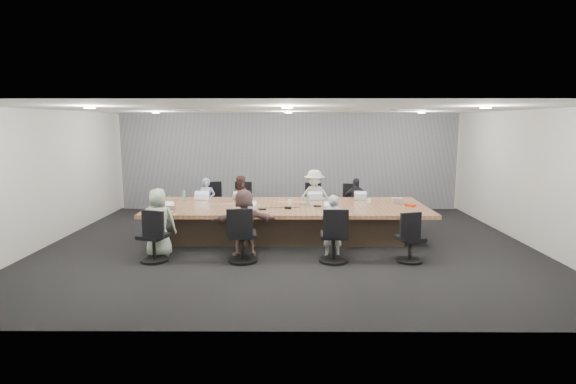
{
  "coord_description": "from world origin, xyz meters",
  "views": [
    {
      "loc": [
        0.06,
        -9.16,
        2.53
      ],
      "look_at": [
        0.0,
        0.4,
        1.05
      ],
      "focal_mm": 28.0,
      "sensor_mm": 36.0,
      "label": 1
    }
  ],
  "objects_px": {
    "person_0": "(207,201)",
    "chair_2": "(314,207)",
    "person_6": "(332,226)",
    "person_5": "(244,223)",
    "chair_1": "(244,206)",
    "chair_3": "(353,208)",
    "person_3": "(355,201)",
    "bottle_green_left": "(184,196)",
    "snack_packet": "(410,205)",
    "chair_6": "(334,240)",
    "chair_7": "(410,242)",
    "laptop_0": "(202,199)",
    "bottle_green_right": "(308,201)",
    "chair_5": "(243,239)",
    "person_2": "(314,197)",
    "canvas_bag": "(397,201)",
    "person_4": "(159,222)",
    "laptop_3": "(359,199)",
    "laptop_5": "(247,212)",
    "chair_4": "(154,240)",
    "bottle_clear": "(237,198)",
    "laptop_6": "(330,212)",
    "chair_0": "(210,206)",
    "laptop_2": "(316,199)",
    "stapler": "(288,208)",
    "laptop_4": "(166,212)",
    "laptop_1": "(240,199)",
    "person_1": "(242,200)",
    "conference_table": "(288,220)"
  },
  "relations": [
    {
      "from": "laptop_0",
      "to": "bottle_green_right",
      "type": "relative_size",
      "value": 1.57
    },
    {
      "from": "laptop_2",
      "to": "laptop_4",
      "type": "bearing_deg",
      "value": 17.48
    },
    {
      "from": "chair_1",
      "to": "chair_5",
      "type": "height_order",
      "value": "chair_5"
    },
    {
      "from": "chair_1",
      "to": "chair_3",
      "type": "height_order",
      "value": "chair_1"
    },
    {
      "from": "laptop_5",
      "to": "bottle_clear",
      "type": "height_order",
      "value": "bottle_clear"
    },
    {
      "from": "conference_table",
      "to": "person_2",
      "type": "distance_m",
      "value": 1.53
    },
    {
      "from": "chair_0",
      "to": "chair_5",
      "type": "distance_m",
      "value": 3.61
    },
    {
      "from": "chair_2",
      "to": "chair_5",
      "type": "distance_m",
      "value": 3.71
    },
    {
      "from": "chair_7",
      "to": "person_1",
      "type": "height_order",
      "value": "person_1"
    },
    {
      "from": "chair_0",
      "to": "laptop_5",
      "type": "height_order",
      "value": "chair_0"
    },
    {
      "from": "person_0",
      "to": "chair_2",
      "type": "bearing_deg",
      "value": 10.53
    },
    {
      "from": "chair_1",
      "to": "chair_4",
      "type": "xyz_separation_m",
      "value": [
        -1.3,
        -3.4,
        -0.01
      ]
    },
    {
      "from": "laptop_4",
      "to": "person_2",
      "type": "bearing_deg",
      "value": 39.93
    },
    {
      "from": "laptop_3",
      "to": "laptop_5",
      "type": "relative_size",
      "value": 0.91
    },
    {
      "from": "laptop_3",
      "to": "bottle_green_left",
      "type": "relative_size",
      "value": 1.19
    },
    {
      "from": "conference_table",
      "to": "chair_6",
      "type": "bearing_deg",
      "value": -63.53
    },
    {
      "from": "chair_6",
      "to": "canvas_bag",
      "type": "xyz_separation_m",
      "value": [
        1.6,
        1.94,
        0.39
      ]
    },
    {
      "from": "laptop_4",
      "to": "bottle_green_right",
      "type": "distance_m",
      "value": 2.96
    },
    {
      "from": "chair_2",
      "to": "person_2",
      "type": "relative_size",
      "value": 0.56
    },
    {
      "from": "laptop_4",
      "to": "bottle_clear",
      "type": "bearing_deg",
      "value": 45.47
    },
    {
      "from": "chair_7",
      "to": "laptop_6",
      "type": "height_order",
      "value": "laptop_6"
    },
    {
      "from": "chair_5",
      "to": "person_2",
      "type": "distance_m",
      "value": 3.4
    },
    {
      "from": "person_1",
      "to": "person_5",
      "type": "distance_m",
      "value": 2.72
    },
    {
      "from": "chair_3",
      "to": "bottle_green_left",
      "type": "height_order",
      "value": "bottle_green_left"
    },
    {
      "from": "chair_5",
      "to": "person_5",
      "type": "height_order",
      "value": "person_5"
    },
    {
      "from": "laptop_4",
      "to": "chair_1",
      "type": "bearing_deg",
      "value": 67.67
    },
    {
      "from": "person_3",
      "to": "person_4",
      "type": "xyz_separation_m",
      "value": [
        -4.12,
        -2.7,
        0.07
      ]
    },
    {
      "from": "chair_2",
      "to": "laptop_2",
      "type": "bearing_deg",
      "value": 92.05
    },
    {
      "from": "conference_table",
      "to": "chair_5",
      "type": "xyz_separation_m",
      "value": [
        -0.82,
        -1.7,
        0.03
      ]
    },
    {
      "from": "bottle_green_right",
      "to": "stapler",
      "type": "bearing_deg",
      "value": -142.26
    },
    {
      "from": "person_3",
      "to": "laptop_6",
      "type": "xyz_separation_m",
      "value": [
        -0.82,
        -2.15,
        0.16
      ]
    },
    {
      "from": "stapler",
      "to": "bottle_clear",
      "type": "bearing_deg",
      "value": 163.27
    },
    {
      "from": "laptop_3",
      "to": "laptop_5",
      "type": "distance_m",
      "value": 2.96
    },
    {
      "from": "chair_2",
      "to": "canvas_bag",
      "type": "relative_size",
      "value": 3.34
    },
    {
      "from": "chair_4",
      "to": "bottle_clear",
      "type": "relative_size",
      "value": 3.35
    },
    {
      "from": "person_6",
      "to": "snack_packet",
      "type": "distance_m",
      "value": 2.2
    },
    {
      "from": "chair_3",
      "to": "person_6",
      "type": "height_order",
      "value": "person_6"
    },
    {
      "from": "chair_6",
      "to": "chair_7",
      "type": "relative_size",
      "value": 1.13
    },
    {
      "from": "person_0",
      "to": "bottle_green_right",
      "type": "height_order",
      "value": "person_0"
    },
    {
      "from": "chair_6",
      "to": "chair_0",
      "type": "bearing_deg",
      "value": 132.35
    },
    {
      "from": "chair_4",
      "to": "person_5",
      "type": "relative_size",
      "value": 0.61
    },
    {
      "from": "person_3",
      "to": "bottle_green_left",
      "type": "xyz_separation_m",
      "value": [
        -4.09,
        -0.79,
        0.27
      ]
    },
    {
      "from": "chair_6",
      "to": "stapler",
      "type": "height_order",
      "value": "chair_6"
    },
    {
      "from": "person_6",
      "to": "person_5",
      "type": "bearing_deg",
      "value": -0.91
    },
    {
      "from": "chair_4",
      "to": "laptop_5",
      "type": "height_order",
      "value": "chair_4"
    },
    {
      "from": "laptop_6",
      "to": "snack_packet",
      "type": "bearing_deg",
      "value": 8.98
    },
    {
      "from": "chair_2",
      "to": "person_0",
      "type": "relative_size",
      "value": 0.66
    },
    {
      "from": "laptop_0",
      "to": "laptop_3",
      "type": "bearing_deg",
      "value": -172.99
    },
    {
      "from": "chair_5",
      "to": "person_0",
      "type": "distance_m",
      "value": 3.29
    },
    {
      "from": "laptop_1",
      "to": "bottle_green_left",
      "type": "relative_size",
      "value": 1.2
    }
  ]
}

